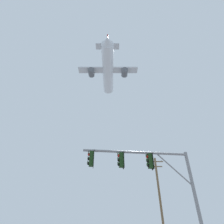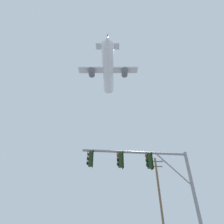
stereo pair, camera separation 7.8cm
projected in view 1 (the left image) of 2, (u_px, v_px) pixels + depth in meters
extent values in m
cylinder|color=gray|center=(197.00, 202.00, 10.45)|extent=(0.20, 0.20, 5.98)
cylinder|color=gray|center=(136.00, 152.00, 11.65)|extent=(6.67, 1.00, 0.15)
cylinder|color=gray|center=(174.00, 169.00, 11.36)|extent=(2.06, 0.34, 2.00)
cube|color=#193814|center=(91.00, 159.00, 11.08)|extent=(0.30, 0.35, 0.90)
cylinder|color=#193814|center=(92.00, 151.00, 11.36)|extent=(0.05, 0.05, 0.12)
cube|color=black|center=(94.00, 159.00, 11.09)|extent=(0.08, 0.46, 1.04)
sphere|color=red|center=(89.00, 154.00, 11.21)|extent=(0.20, 0.20, 0.20)
cylinder|color=#193814|center=(88.00, 153.00, 11.24)|extent=(0.07, 0.21, 0.21)
sphere|color=black|center=(89.00, 159.00, 11.06)|extent=(0.20, 0.20, 0.20)
cylinder|color=#193814|center=(88.00, 158.00, 11.09)|extent=(0.07, 0.21, 0.21)
sphere|color=black|center=(89.00, 163.00, 10.91)|extent=(0.20, 0.20, 0.20)
cylinder|color=#193814|center=(88.00, 162.00, 10.93)|extent=(0.07, 0.21, 0.21)
cube|color=#193814|center=(121.00, 160.00, 11.27)|extent=(0.30, 0.35, 0.90)
cylinder|color=#193814|center=(121.00, 152.00, 11.54)|extent=(0.05, 0.05, 0.12)
cube|color=black|center=(123.00, 160.00, 11.28)|extent=(0.08, 0.46, 1.04)
sphere|color=red|center=(119.00, 156.00, 11.40)|extent=(0.20, 0.20, 0.20)
cylinder|color=#193814|center=(118.00, 155.00, 11.42)|extent=(0.07, 0.21, 0.21)
sphere|color=black|center=(119.00, 160.00, 11.25)|extent=(0.20, 0.20, 0.20)
cylinder|color=#193814|center=(118.00, 159.00, 11.27)|extent=(0.07, 0.21, 0.21)
sphere|color=black|center=(119.00, 164.00, 11.09)|extent=(0.20, 0.20, 0.20)
cylinder|color=#193814|center=(118.00, 163.00, 11.12)|extent=(0.07, 0.21, 0.21)
cube|color=#193814|center=(150.00, 161.00, 11.45)|extent=(0.30, 0.35, 0.90)
cylinder|color=#193814|center=(149.00, 153.00, 11.73)|extent=(0.05, 0.05, 0.12)
cube|color=black|center=(152.00, 161.00, 11.46)|extent=(0.08, 0.46, 1.04)
sphere|color=red|center=(147.00, 157.00, 11.58)|extent=(0.20, 0.20, 0.20)
cylinder|color=#193814|center=(146.00, 156.00, 11.61)|extent=(0.07, 0.21, 0.21)
sphere|color=black|center=(148.00, 161.00, 11.43)|extent=(0.20, 0.20, 0.20)
cylinder|color=#193814|center=(147.00, 160.00, 11.46)|extent=(0.07, 0.21, 0.21)
sphere|color=black|center=(148.00, 166.00, 11.28)|extent=(0.20, 0.20, 0.20)
cylinder|color=#193814|center=(147.00, 165.00, 11.31)|extent=(0.07, 0.21, 0.21)
cylinder|color=brown|center=(160.00, 197.00, 23.26)|extent=(0.28, 0.28, 10.21)
cube|color=brown|center=(155.00, 162.00, 25.75)|extent=(2.20, 0.12, 0.12)
cube|color=brown|center=(156.00, 167.00, 25.37)|extent=(1.80, 0.12, 0.12)
cylinder|color=gray|center=(149.00, 161.00, 25.82)|extent=(0.10, 0.10, 0.18)
cylinder|color=gray|center=(161.00, 161.00, 25.81)|extent=(0.10, 0.10, 0.18)
cylinder|color=white|center=(108.00, 70.00, 51.14)|extent=(3.22, 17.32, 3.08)
cone|color=white|center=(109.00, 92.00, 59.23)|extent=(2.94, 2.14, 2.92)
cone|color=white|center=(107.00, 41.00, 43.13)|extent=(2.63, 1.94, 2.61)
cube|color=silver|center=(108.00, 70.00, 50.49)|extent=(16.35, 2.25, 0.35)
cylinder|color=#595B60|center=(91.00, 72.00, 49.99)|extent=(1.75, 2.32, 1.73)
cylinder|color=#595B60|center=(125.00, 72.00, 49.99)|extent=(1.75, 2.32, 1.73)
cube|color=#B21E1E|center=(108.00, 43.00, 45.77)|extent=(0.25, 2.69, 3.65)
cube|color=silver|center=(107.00, 46.00, 44.83)|extent=(5.78, 1.78, 0.19)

